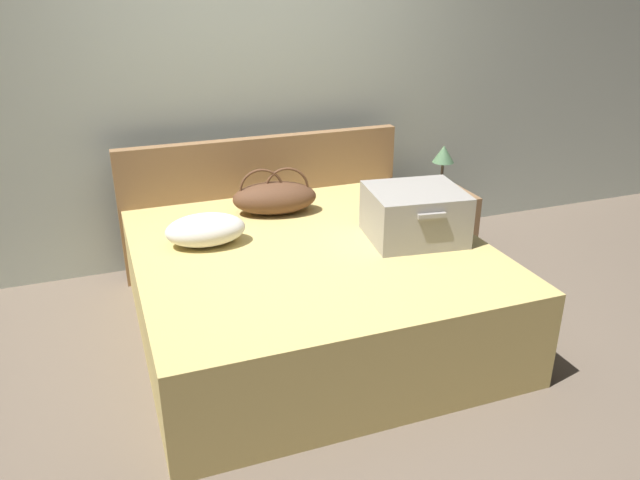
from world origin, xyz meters
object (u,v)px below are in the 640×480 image
table_lamp (443,157)px  nightstand (438,224)px  bed (311,290)px  hard_case_large (414,214)px  duffel_bag (275,197)px  pillow_near_headboard (206,230)px

table_lamp → nightstand: bearing=-90.0°
bed → hard_case_large: hard_case_large is taller
hard_case_large → duffel_bag: bearing=141.4°
bed → table_lamp: 1.49m
bed → pillow_near_headboard: (-0.54, 0.24, 0.36)m
duffel_bag → pillow_near_headboard: 0.60m
table_lamp → hard_case_large: bearing=-129.7°
hard_case_large → nightstand: hard_case_large is taller
duffel_bag → table_lamp: 1.27m
bed → duffel_bag: bearing=93.7°
duffel_bag → pillow_near_headboard: bearing=-146.0°
nightstand → table_lamp: (0.00, 0.00, 0.51)m
nightstand → table_lamp: 0.51m
table_lamp → bed: bearing=-150.7°
hard_case_large → pillow_near_headboard: size_ratio=1.29×
hard_case_large → table_lamp: size_ratio=1.61×
hard_case_large → nightstand: 1.09m
bed → nightstand: bed is taller
hard_case_large → duffel_bag: (-0.63, 0.65, -0.04)m
pillow_near_headboard → table_lamp: (1.77, 0.45, 0.12)m
duffel_bag → nightstand: (1.27, 0.11, -0.40)m
duffel_bag → nightstand: size_ratio=1.19×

